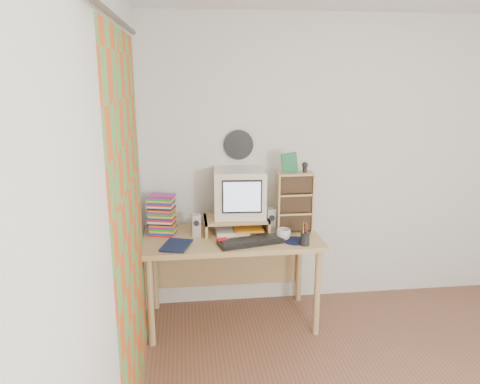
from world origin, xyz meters
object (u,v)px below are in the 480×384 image
object	(u,v)px
dvd_stack	(162,218)
desk	(231,249)
keyboard	(251,242)
cd_rack	(294,202)
diary	(164,243)
mug	(283,234)
crt_monitor	(240,193)

from	to	relation	value
dvd_stack	desk	bearing A→B (deg)	9.78
keyboard	cd_rack	xyz separation A→B (m)	(0.40, 0.27, 0.23)
desk	dvd_stack	distance (m)	0.61
keyboard	diary	world-z (taller)	diary
mug	diary	size ratio (longest dim) A/B	0.48
desk	crt_monitor	bearing A→B (deg)	45.66
dvd_stack	crt_monitor	bearing A→B (deg)	18.22
crt_monitor	cd_rack	world-z (taller)	crt_monitor
desk	mug	bearing A→B (deg)	-27.13
diary	mug	bearing A→B (deg)	18.25
desk	keyboard	size ratio (longest dim) A/B	2.84
keyboard	diary	bearing A→B (deg)	163.72
diary	dvd_stack	bearing A→B (deg)	111.07
dvd_stack	diary	xyz separation A→B (m)	(0.02, -0.27, -0.12)
keyboard	cd_rack	distance (m)	0.53
desk	cd_rack	distance (m)	0.65
keyboard	desk	bearing A→B (deg)	103.08
dvd_stack	mug	world-z (taller)	dvd_stack
keyboard	dvd_stack	distance (m)	0.75
keyboard	mug	distance (m)	0.27
dvd_stack	diary	bearing A→B (deg)	-71.70
cd_rack	diary	distance (m)	1.10
dvd_stack	diary	world-z (taller)	dvd_stack
desk	cd_rack	xyz separation A→B (m)	(0.52, 0.01, 0.38)
desk	mug	world-z (taller)	mug
crt_monitor	dvd_stack	size ratio (longest dim) A/B	1.43
desk	crt_monitor	size ratio (longest dim) A/B	3.46
crt_monitor	dvd_stack	world-z (taller)	crt_monitor
crt_monitor	cd_rack	xyz separation A→B (m)	(0.44, -0.08, -0.07)
cd_rack	dvd_stack	bearing A→B (deg)	177.96
desk	mug	distance (m)	0.48
desk	diary	world-z (taller)	diary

